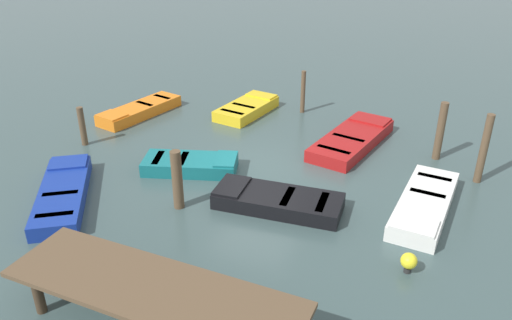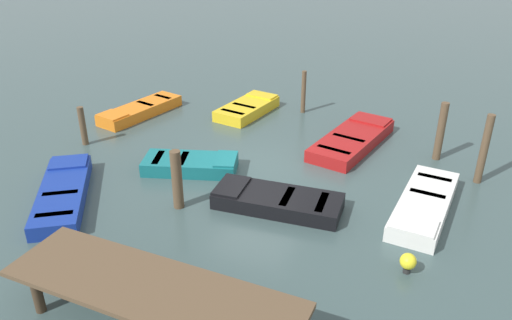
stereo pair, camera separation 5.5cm
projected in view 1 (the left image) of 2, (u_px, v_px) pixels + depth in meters
ground_plane at (256, 170)px, 15.22m from camera, size 80.00×80.00×0.00m
dock_segment at (153, 292)px, 9.18m from camera, size 5.76×1.77×0.95m
rowboat_red at (352, 139)px, 16.76m from camera, size 2.15×4.14×0.46m
rowboat_teal at (191, 164)px, 15.12m from camera, size 3.00×1.98×0.46m
rowboat_black at (277, 200)px, 13.25m from camera, size 3.42×1.55×0.46m
rowboat_blue at (63, 193)px, 13.58m from camera, size 3.10×3.79×0.46m
rowboat_yellow at (247, 108)px, 19.35m from camera, size 1.70×2.95×0.46m
rowboat_orange at (139, 110)px, 19.16m from camera, size 1.77×3.59×0.46m
rowboat_white at (424, 204)px, 13.07m from camera, size 1.47×3.73×0.46m
mooring_piling_mid_left at (82, 126)px, 16.60m from camera, size 0.21×0.21×1.32m
mooring_piling_center at (484, 149)px, 14.14m from camera, size 0.22×0.22×2.08m
mooring_piling_near_right at (177, 180)px, 13.00m from camera, size 0.28×0.28×1.63m
mooring_piling_far_right at (440, 131)px, 15.54m from camera, size 0.24×0.24×1.87m
mooring_piling_near_left at (303, 92)px, 19.21m from camera, size 0.17×0.17×1.64m
marker_buoy at (409, 261)px, 10.85m from camera, size 0.36×0.36×0.48m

